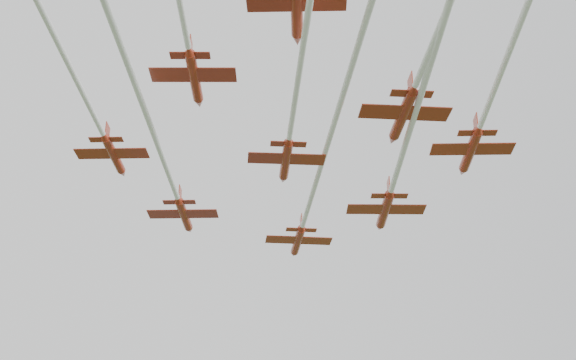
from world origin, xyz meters
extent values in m
cylinder|color=#A12A18|center=(5.76, 20.79, 54.58)|extent=(1.85, 8.51, 1.09)
cone|color=#A12A18|center=(6.22, 25.89, 54.58)|extent=(1.25, 1.88, 1.09)
cone|color=#A12A18|center=(5.33, 15.99, 54.58)|extent=(1.10, 1.28, 0.99)
ellipsoid|color=black|center=(5.94, 22.77, 54.98)|extent=(0.50, 0.98, 0.32)
cube|color=#A12A18|center=(5.69, 20.00, 54.33)|extent=(8.94, 3.36, 0.10)
cube|color=#A12A18|center=(5.42, 16.93, 54.58)|extent=(4.06, 1.54, 0.08)
cube|color=#A12A18|center=(5.43, 17.13, 55.67)|extent=(0.26, 1.79, 1.99)
cylinder|color=silver|center=(3.17, -7.92, 54.53)|extent=(4.81, 46.79, 0.60)
cylinder|color=#A12A18|center=(-9.98, 13.42, 54.01)|extent=(2.81, 8.20, 1.06)
cone|color=#A12A18|center=(-8.90, 18.25, 54.01)|extent=(1.41, 1.92, 1.06)
cone|color=#A12A18|center=(-10.99, 8.87, 54.01)|extent=(1.19, 1.33, 0.96)
ellipsoid|color=black|center=(-9.56, 15.29, 54.40)|extent=(0.59, 0.98, 0.31)
cube|color=#A12A18|center=(-10.15, 12.67, 53.77)|extent=(8.80, 4.28, 0.10)
cube|color=#A12A18|center=(-10.79, 9.76, 54.01)|extent=(4.00, 1.96, 0.08)
cube|color=#A12A18|center=(-10.75, 9.95, 55.07)|extent=(0.47, 1.71, 1.92)
cylinder|color=silver|center=(-17.36, -19.65, 53.96)|extent=(13.06, 56.13, 0.58)
cylinder|color=#A12A18|center=(13.45, 6.51, 53.60)|extent=(2.70, 8.98, 1.15)
cone|color=#A12A18|center=(14.40, 11.83, 53.60)|extent=(1.47, 2.06, 1.15)
cone|color=#A12A18|center=(12.55, 1.50, 53.60)|extent=(1.25, 1.42, 1.05)
ellipsoid|color=black|center=(13.82, 8.58, 54.02)|extent=(0.61, 1.06, 0.34)
cube|color=#A12A18|center=(13.30, 5.69, 53.33)|extent=(9.57, 4.31, 0.10)
cube|color=#A12A18|center=(12.73, 2.49, 53.60)|extent=(4.35, 1.98, 0.08)
cube|color=#A12A18|center=(12.77, 2.69, 54.75)|extent=(0.44, 1.88, 2.10)
cylinder|color=silver|center=(8.77, -19.68, 53.54)|extent=(7.98, 41.34, 0.63)
cylinder|color=#A12A18|center=(-18.55, 2.48, 55.85)|extent=(2.63, 7.62, 0.98)
cone|color=#A12A18|center=(-17.53, 6.97, 55.85)|extent=(1.31, 1.79, 0.98)
cone|color=#A12A18|center=(-19.50, -1.74, 55.85)|extent=(1.11, 1.24, 0.89)
ellipsoid|color=black|center=(-18.15, 4.23, 56.21)|extent=(0.55, 0.91, 0.29)
cube|color=#A12A18|center=(-18.71, 1.79, 55.63)|extent=(8.18, 4.00, 0.09)
cube|color=#A12A18|center=(-19.32, -0.92, 55.85)|extent=(3.72, 1.83, 0.07)
cube|color=#A12A18|center=(-19.28, -0.74, 56.83)|extent=(0.44, 1.59, 1.79)
cylinder|color=#A12A18|center=(-0.33, -2.62, 54.40)|extent=(1.96, 7.95, 1.02)
cone|color=#A12A18|center=(0.24, 2.13, 54.40)|extent=(1.21, 1.78, 1.02)
cone|color=#A12A18|center=(-0.87, -7.09, 54.40)|extent=(1.05, 1.22, 0.93)
ellipsoid|color=black|center=(-0.11, -0.78, 54.77)|extent=(0.49, 0.92, 0.30)
cube|color=#A12A18|center=(-0.42, -3.36, 54.17)|extent=(8.40, 3.37, 0.09)
cube|color=#A12A18|center=(-0.76, -6.21, 54.40)|extent=(3.82, 1.55, 0.07)
cube|color=#A12A18|center=(-0.74, -6.03, 55.42)|extent=(0.29, 1.67, 1.86)
cylinder|color=#A12A18|center=(19.71, -5.18, 56.23)|extent=(2.93, 8.65, 1.11)
cone|color=#A12A18|center=(20.83, -0.08, 56.23)|extent=(1.48, 2.02, 1.11)
cone|color=#A12A18|center=(18.66, -9.98, 56.23)|extent=(1.25, 1.40, 1.01)
ellipsoid|color=black|center=(20.14, -3.20, 56.63)|extent=(0.62, 1.03, 0.32)
cube|color=#A12A18|center=(19.54, -5.97, 55.97)|extent=(9.27, 4.48, 0.10)
cube|color=#A12A18|center=(18.86, -9.04, 56.23)|extent=(4.22, 2.05, 0.08)
cube|color=#A12A18|center=(18.91, -8.84, 57.34)|extent=(0.49, 1.80, 2.03)
cylinder|color=silver|center=(14.18, -30.38, 56.18)|extent=(9.30, 39.85, 0.61)
cylinder|color=#A12A18|center=(-11.17, -13.71, 56.50)|extent=(2.42, 7.73, 0.99)
cone|color=#A12A18|center=(-10.29, -9.14, 56.50)|extent=(1.28, 1.79, 0.99)
cone|color=#A12A18|center=(-11.99, -18.02, 56.50)|extent=(1.09, 1.24, 0.90)
ellipsoid|color=black|center=(-10.83, -11.94, 56.86)|extent=(0.53, 0.91, 0.29)
cube|color=#A12A18|center=(-11.30, -14.42, 56.27)|extent=(8.25, 3.81, 0.09)
cube|color=#A12A18|center=(-11.83, -17.17, 56.50)|extent=(3.75, 1.75, 0.07)
cube|color=#A12A18|center=(-11.80, -17.00, 57.49)|extent=(0.40, 1.61, 1.81)
cylinder|color=#A12A18|center=(8.48, -15.30, 53.70)|extent=(1.94, 8.25, 1.06)
cone|color=#A12A18|center=(9.02, -10.37, 53.70)|extent=(1.24, 1.84, 1.06)
cone|color=#A12A18|center=(7.98, -19.94, 53.70)|extent=(1.08, 1.25, 0.96)
ellipsoid|color=black|center=(8.69, -13.39, 54.09)|extent=(0.50, 0.95, 0.31)
cube|color=#A12A18|center=(8.40, -16.07, 53.46)|extent=(8.69, 3.41, 0.10)
cube|color=#A12A18|center=(8.07, -19.03, 53.70)|extent=(3.95, 1.57, 0.08)
cube|color=#A12A18|center=(8.10, -18.84, 54.76)|extent=(0.28, 1.73, 1.93)
cylinder|color=#A12A18|center=(-4.10, -26.98, 55.68)|extent=(2.59, 7.70, 0.99)
cone|color=#A12A18|center=(-3.12, -22.45, 55.68)|extent=(1.31, 1.80, 0.99)
ellipsoid|color=black|center=(-3.72, -25.22, 56.04)|extent=(0.55, 0.92, 0.29)
cube|color=#A12A18|center=(-4.26, -27.69, 55.46)|extent=(8.25, 3.97, 0.09)
camera|label=1|loc=(-14.54, -77.45, 15.56)|focal=50.00mm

